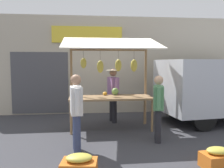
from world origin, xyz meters
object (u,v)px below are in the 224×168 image
market_stall (111,72)px  produce_crate_near (79,166)px  shopper_in_striped_shirt (76,108)px  vendor_with_sunhat (113,91)px  shopper_with_shopping_bag (158,104)px  produce_crate_side (218,159)px

market_stall → produce_crate_near: 3.12m
shopper_in_striped_shirt → produce_crate_near: bearing=177.4°
shopper_in_striped_shirt → market_stall: bearing=-34.9°
shopper_in_striped_shirt → produce_crate_near: (-0.07, 1.07, -0.73)m
market_stall → shopper_in_striped_shirt: (0.88, 1.61, -0.65)m
vendor_with_sunhat → shopper_with_shopping_bag: (-0.80, 1.90, -0.09)m
market_stall → shopper_in_striped_shirt: 1.95m
market_stall → shopper_in_striped_shirt: bearing=61.3°
shopper_with_shopping_bag → vendor_with_sunhat: bearing=38.3°
market_stall → vendor_with_sunhat: (-0.14, -0.71, -0.60)m
shopper_with_shopping_bag → produce_crate_near: size_ratio=2.47×
shopper_in_striped_shirt → produce_crate_side: shopper_in_striped_shirt is taller
market_stall → produce_crate_near: size_ratio=4.10×
shopper_with_shopping_bag → produce_crate_near: 2.41m
market_stall → produce_crate_side: size_ratio=4.47×
vendor_with_sunhat → shopper_in_striped_shirt: vendor_with_sunhat is taller
shopper_in_striped_shirt → produce_crate_near: size_ratio=2.56×
shopper_in_striped_shirt → vendor_with_sunhat: bearing=-30.0°
vendor_with_sunhat → produce_crate_near: bearing=-26.8°
market_stall → shopper_in_striped_shirt: size_ratio=1.60×
shopper_in_striped_shirt → produce_crate_side: size_ratio=2.80×
vendor_with_sunhat → shopper_with_shopping_bag: vendor_with_sunhat is taller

